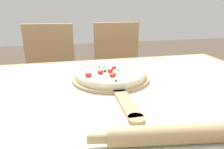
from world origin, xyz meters
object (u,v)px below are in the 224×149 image
Objects in this scene: pizza_peel at (112,79)px; rolling_pin at (178,134)px; chair_right at (119,70)px; chair_left at (50,74)px; pizza at (110,73)px.

rolling_pin reaches higher than pizza_peel.
chair_right reaches higher than rolling_pin.
pizza_peel is at bearing -60.77° from chair_left.
rolling_pin is 1.28m from chair_left.
chair_left is at bearing 113.12° from pizza_peel.
pizza is at bearing 91.29° from pizza_peel.
pizza_peel is at bearing -108.81° from chair_right.
rolling_pin is 0.46× the size of chair_left.
pizza_peel is 0.86m from chair_left.
rolling_pin is at bearing -100.09° from chair_right.
chair_left is 0.56m from chair_right.
chair_right is (0.56, 0.00, 0.00)m from chair_left.
chair_right is at bearing 6.16° from chair_left.
pizza is 0.33× the size of chair_right.
chair_right is at bearing 72.61° from pizza.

